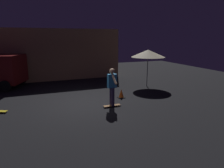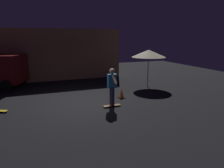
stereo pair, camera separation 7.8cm
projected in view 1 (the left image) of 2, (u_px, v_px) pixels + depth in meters
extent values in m
plane|color=black|center=(82.00, 104.00, 9.34)|extent=(28.00, 28.00, 0.00)
cube|color=#AD7F56|center=(48.00, 53.00, 15.91)|extent=(10.21, 4.46, 3.66)
cylinder|color=black|center=(5.00, 86.00, 11.36)|extent=(0.69, 0.45, 0.66)
cylinder|color=black|center=(21.00, 79.00, 13.28)|extent=(0.69, 0.45, 0.66)
cylinder|color=slate|center=(147.00, 69.00, 12.61)|extent=(0.05, 0.05, 2.20)
cone|color=beige|center=(148.00, 53.00, 12.39)|extent=(2.10, 2.10, 0.45)
cube|color=olive|center=(112.00, 105.00, 8.97)|extent=(0.78, 0.21, 0.02)
sphere|color=silver|center=(117.00, 105.00, 9.16)|extent=(0.05, 0.05, 0.05)
sphere|color=silver|center=(119.00, 106.00, 9.01)|extent=(0.05, 0.05, 0.05)
sphere|color=silver|center=(105.00, 106.00, 8.95)|extent=(0.05, 0.05, 0.05)
sphere|color=silver|center=(106.00, 108.00, 8.79)|extent=(0.05, 0.05, 0.05)
sphere|color=silver|center=(4.00, 113.00, 8.18)|extent=(0.05, 0.05, 0.05)
sphere|color=silver|center=(6.00, 111.00, 8.35)|extent=(0.05, 0.05, 0.05)
cylinder|color=#382D4C|center=(111.00, 96.00, 8.97)|extent=(0.14, 0.14, 0.82)
cylinder|color=#382D4C|center=(113.00, 97.00, 8.78)|extent=(0.14, 0.14, 0.82)
cube|color=#338CCC|center=(112.00, 81.00, 8.71)|extent=(0.38, 0.23, 0.60)
sphere|color=tan|center=(112.00, 71.00, 8.62)|extent=(0.23, 0.23, 0.23)
cylinder|color=tan|center=(110.00, 77.00, 8.88)|extent=(0.10, 0.54, 0.46)
cylinder|color=tan|center=(114.00, 78.00, 8.48)|extent=(0.10, 0.54, 0.46)
cube|color=black|center=(121.00, 97.00, 10.32)|extent=(0.34, 0.34, 0.03)
cone|color=#EA5914|center=(121.00, 93.00, 10.27)|extent=(0.28, 0.28, 0.46)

